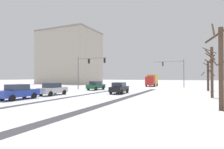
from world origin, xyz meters
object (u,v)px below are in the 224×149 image
box_truck_delivery (152,80)px  office_building_far_left_block (70,58)px  car_black_second (119,88)px  car_blue_fourth (18,92)px  car_dark_green_lead (96,86)px  bare_tree_sidewalk_mid (212,70)px  bare_tree_sidewalk_far (208,75)px  bare_tree_sidewalk_near (222,62)px  car_silver_third (53,89)px  traffic_signal_near_left (88,66)px  traffic_signal_far_right (175,68)px

box_truck_delivery → office_building_far_left_block: 33.29m
car_black_second → car_blue_fourth: 12.95m
car_dark_green_lead → car_black_second: bearing=-36.6°
bare_tree_sidewalk_mid → bare_tree_sidewalk_far: bare_tree_sidewalk_mid is taller
office_building_far_left_block → bare_tree_sidewalk_near: bearing=-41.5°
car_blue_fourth → office_building_far_left_block: office_building_far_left_block is taller
car_silver_third → bare_tree_sidewalk_near: 19.14m
traffic_signal_near_left → office_building_far_left_block: 32.93m
car_dark_green_lead → box_truck_delivery: bearing=70.6°
car_black_second → office_building_far_left_block: (-31.99, 29.57, 8.81)m
bare_tree_sidewalk_mid → office_building_far_left_block: bearing=145.6°
car_blue_fourth → bare_tree_sidewalk_mid: bearing=29.1°
bare_tree_sidewalk_far → car_black_second: bearing=-137.1°
box_truck_delivery → bare_tree_sidewalk_far: size_ratio=1.36×
traffic_signal_far_right → car_blue_fourth: bearing=-113.0°
car_blue_fourth → box_truck_delivery: bearing=78.6°
car_silver_third → office_building_far_left_block: office_building_far_left_block is taller
traffic_signal_far_right → box_truck_delivery: bearing=150.2°
car_blue_fourth → bare_tree_sidewalk_mid: size_ratio=0.71×
traffic_signal_near_left → car_black_second: 11.84m
car_blue_fourth → traffic_signal_near_left: bearing=97.4°
traffic_signal_far_right → car_blue_fourth: size_ratio=1.63×
bare_tree_sidewalk_mid → office_building_far_left_block: size_ratio=0.29×
car_black_second → bare_tree_sidewalk_mid: 11.96m
car_dark_green_lead → bare_tree_sidewalk_mid: 19.38m
car_dark_green_lead → bare_tree_sidewalk_far: 19.98m
traffic_signal_far_right → bare_tree_sidewalk_near: traffic_signal_far_right is taller
car_dark_green_lead → car_silver_third: (-0.32, -10.84, 0.00)m
traffic_signal_far_right → bare_tree_sidewalk_mid: 21.13m
car_silver_third → box_truck_delivery: size_ratio=0.55×
car_black_second → bare_tree_sidewalk_mid: (11.71, -0.31, 2.42)m
office_building_far_left_block → car_black_second: bearing=-42.7°
car_silver_third → office_building_far_left_block: size_ratio=0.20×
box_truck_delivery → traffic_signal_near_left: bearing=-117.7°
bare_tree_sidewalk_near → office_building_far_left_block: office_building_far_left_block is taller
car_dark_green_lead → car_black_second: 8.42m
car_silver_third → bare_tree_sidewalk_far: bare_tree_sidewalk_far is taller
traffic_signal_near_left → car_black_second: traffic_signal_near_left is taller
car_blue_fourth → bare_tree_sidewalk_mid: (18.86, 10.49, 2.42)m
traffic_signal_near_left → bare_tree_sidewalk_mid: 22.07m
bare_tree_sidewalk_mid → car_dark_green_lead: bearing=163.9°
bare_tree_sidewalk_far → traffic_signal_near_left: bearing=-166.7°
bare_tree_sidewalk_near → bare_tree_sidewalk_mid: (0.10, 8.68, -0.20)m
bare_tree_sidewalk_near → car_black_second: bearing=142.3°
car_dark_green_lead → bare_tree_sidewalk_mid: (18.48, -5.33, 2.42)m
traffic_signal_far_right → bare_tree_sidewalk_mid: size_ratio=1.15×
car_black_second → car_silver_third: bearing=-140.6°
traffic_signal_far_right → car_dark_green_lead: size_ratio=1.61×
car_blue_fourth → car_dark_green_lead: bearing=88.6°
box_truck_delivery → office_building_far_left_block: size_ratio=0.37×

